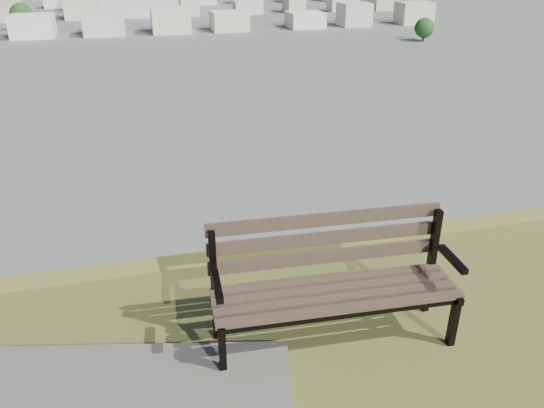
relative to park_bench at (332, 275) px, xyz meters
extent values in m
cube|color=#473729|center=(-0.02, -0.30, -0.10)|extent=(1.92, 0.19, 0.04)
cube|color=#473729|center=(-0.01, -0.17, -0.10)|extent=(1.92, 0.19, 0.04)
cube|color=#473729|center=(0.00, -0.05, -0.10)|extent=(1.92, 0.19, 0.04)
cube|color=#473729|center=(0.00, 0.08, -0.10)|extent=(1.92, 0.19, 0.04)
cube|color=#473729|center=(0.01, 0.17, 0.07)|extent=(1.92, 0.14, 0.11)
cube|color=#473729|center=(0.01, 0.19, 0.23)|extent=(1.92, 0.14, 0.11)
cube|color=#473729|center=(0.01, 0.22, 0.38)|extent=(1.92, 0.14, 0.11)
cube|color=black|center=(-0.93, -0.28, -0.33)|extent=(0.06, 0.07, 0.47)
cube|color=black|center=(-0.91, 0.18, -0.08)|extent=(0.06, 0.07, 0.98)
cube|color=black|center=(-0.92, -0.06, -0.13)|extent=(0.08, 0.54, 0.05)
cube|color=black|center=(-0.93, -0.12, 0.14)|extent=(0.07, 0.39, 0.05)
cube|color=black|center=(0.90, -0.37, -0.33)|extent=(0.06, 0.07, 0.47)
cube|color=black|center=(0.92, 0.09, -0.08)|extent=(0.06, 0.07, 0.98)
cube|color=black|center=(0.91, -0.16, -0.13)|extent=(0.08, 0.54, 0.05)
cube|color=black|center=(0.91, -0.21, 0.14)|extent=(0.07, 0.39, 0.05)
cube|color=black|center=(-0.02, -0.31, -0.15)|extent=(1.92, 0.14, 0.04)
cube|color=black|center=(0.00, 0.09, -0.15)|extent=(1.92, 0.14, 0.04)
cube|color=#BABAB5|center=(4.25, 280.17, -22.47)|extent=(57.16, 27.14, 6.19)
cube|color=#BFB2A3|center=(-35.47, 197.28, -22.07)|extent=(11.00, 11.00, 7.00)
cube|color=#C3B39B|center=(-11.47, 197.28, -22.07)|extent=(11.00, 11.00, 7.00)
cube|color=#B5B6BA|center=(12.53, 197.28, -22.07)|extent=(11.00, 11.00, 7.00)
cube|color=beige|center=(36.53, 197.28, -22.07)|extent=(11.00, 11.00, 7.00)
cube|color=tan|center=(60.53, 197.28, -22.07)|extent=(11.00, 11.00, 7.00)
cube|color=silver|center=(84.53, 197.28, -22.07)|extent=(11.00, 11.00, 7.00)
cube|color=beige|center=(108.53, 197.28, -22.07)|extent=(11.00, 11.00, 7.00)
cube|color=#B5B6BA|center=(-47.47, 247.28, -22.07)|extent=(11.00, 11.00, 7.00)
cube|color=beige|center=(-23.47, 247.28, -22.07)|extent=(11.00, 11.00, 7.00)
cube|color=tan|center=(0.53, 247.28, -22.07)|extent=(11.00, 11.00, 7.00)
cube|color=silver|center=(24.53, 247.28, -22.07)|extent=(11.00, 11.00, 7.00)
cube|color=beige|center=(48.53, 247.28, -22.07)|extent=(11.00, 11.00, 7.00)
cube|color=silver|center=(72.53, 247.28, -22.07)|extent=(11.00, 11.00, 7.00)
cube|color=#BFB2A3|center=(96.53, 247.28, -22.07)|extent=(11.00, 11.00, 7.00)
cube|color=#C3B39B|center=(120.53, 247.28, -22.07)|extent=(11.00, 11.00, 7.00)
cube|color=silver|center=(-59.47, 297.28, -22.07)|extent=(11.00, 11.00, 7.00)
cube|color=beige|center=(-35.47, 297.28, -22.07)|extent=(11.00, 11.00, 7.00)
cylinder|color=#332419|center=(90.53, 157.28, -24.52)|extent=(0.80, 0.80, 2.10)
sphere|color=black|center=(90.53, 157.28, -21.37)|extent=(6.30, 6.30, 6.30)
cylinder|color=#332419|center=(-39.47, 217.28, -24.22)|extent=(0.80, 0.80, 2.70)
sphere|color=black|center=(-39.47, 217.28, -20.17)|extent=(8.10, 8.10, 8.10)
cylinder|color=#332419|center=(130.53, 277.28, -24.59)|extent=(0.80, 0.80, 1.95)
cylinder|color=#332419|center=(40.53, 297.28, -24.52)|extent=(0.80, 0.80, 2.10)
camera|label=1|loc=(-1.33, -3.27, 2.33)|focal=35.00mm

